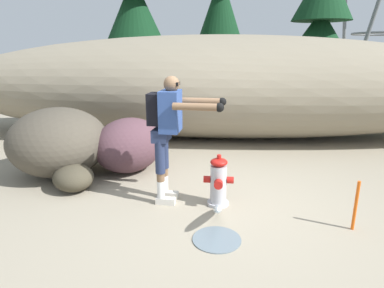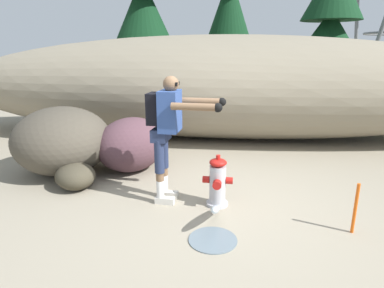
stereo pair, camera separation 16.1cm
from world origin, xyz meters
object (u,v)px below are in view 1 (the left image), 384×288
object	(u,v)px
boulder_mid	(59,142)
survey_stake	(356,206)
utility_worker	(169,124)
boulder_large	(129,145)
boulder_small	(73,177)
fire_hydrant	(218,182)

from	to	relation	value
boulder_mid	survey_stake	distance (m)	4.42
utility_worker	boulder_large	distance (m)	1.55
boulder_small	boulder_large	bearing A→B (deg)	55.36
boulder_small	survey_stake	xyz separation A→B (m)	(3.69, -0.79, 0.10)
fire_hydrant	boulder_mid	size ratio (longest dim) A/B	0.43
utility_worker	boulder_small	distance (m)	1.74
fire_hydrant	boulder_large	distance (m)	1.93
boulder_small	survey_stake	world-z (taller)	survey_stake
fire_hydrant	boulder_large	bearing A→B (deg)	142.48
boulder_mid	survey_stake	size ratio (longest dim) A/B	2.70
boulder_mid	boulder_small	world-z (taller)	boulder_mid
boulder_small	survey_stake	bearing A→B (deg)	-12.02
survey_stake	boulder_mid	bearing A→B (deg)	161.50
boulder_large	boulder_mid	xyz separation A→B (m)	(-1.09, -0.26, 0.10)
utility_worker	survey_stake	size ratio (longest dim) A/B	2.82
boulder_large	fire_hydrant	bearing A→B (deg)	-37.52
survey_stake	fire_hydrant	bearing A→B (deg)	162.48
boulder_mid	utility_worker	bearing A→B (deg)	-23.53
utility_worker	boulder_small	world-z (taller)	utility_worker
fire_hydrant	boulder_mid	world-z (taller)	boulder_mid
fire_hydrant	boulder_small	bearing A→B (deg)	172.17
boulder_large	boulder_small	size ratio (longest dim) A/B	1.96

